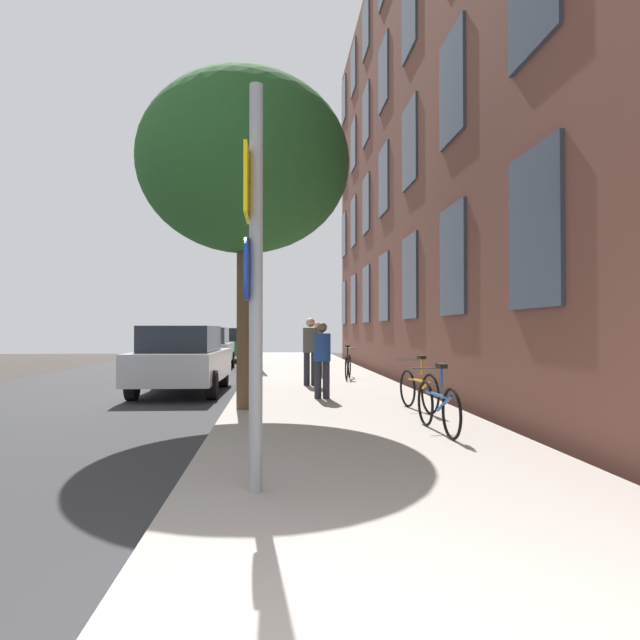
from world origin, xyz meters
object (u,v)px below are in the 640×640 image
at_px(traffic_light, 257,296).
at_px(pedestrian_2, 317,345).
at_px(bicycle_0, 438,405).
at_px(tree_near, 244,164).
at_px(pedestrian_0, 322,355).
at_px(bicycle_2, 348,366).
at_px(car_0, 182,359).
at_px(car_1, 208,348).
at_px(car_2, 224,344).
at_px(sign_post, 253,269).
at_px(pedestrian_1, 310,347).
at_px(bicycle_1, 418,389).

distance_m(traffic_light, pedestrian_2, 4.02).
bearing_deg(bicycle_0, tree_near, 137.41).
bearing_deg(pedestrian_0, bicycle_2, 76.23).
xyz_separation_m(bicycle_0, car_0, (-4.47, 6.20, 0.35)).
bearing_deg(bicycle_0, traffic_light, 102.46).
xyz_separation_m(traffic_light, car_1, (-1.93, 1.22, -1.93)).
bearing_deg(bicycle_2, traffic_light, 121.44).
bearing_deg(bicycle_0, car_2, 103.09).
relative_size(pedestrian_2, car_0, 0.39).
distance_m(bicycle_0, car_1, 15.22).
bearing_deg(tree_near, bicycle_2, 66.26).
xyz_separation_m(pedestrian_2, car_0, (-3.56, -3.96, -0.23)).
xyz_separation_m(tree_near, car_1, (-2.04, 11.85, -3.69)).
xyz_separation_m(traffic_light, bicycle_0, (2.92, -13.20, -2.28)).
xyz_separation_m(pedestrian_2, car_1, (-3.93, 4.27, -0.24)).
xyz_separation_m(sign_post, pedestrian_1, (1.09, 9.41, -0.97)).
height_order(bicycle_0, bicycle_2, bicycle_2).
distance_m(tree_near, pedestrian_1, 5.61).
height_order(traffic_light, pedestrian_2, traffic_light).
bearing_deg(sign_post, bicycle_1, 60.45).
relative_size(sign_post, bicycle_0, 2.08).
relative_size(sign_post, pedestrian_1, 2.09).
xyz_separation_m(bicycle_1, bicycle_2, (-0.40, 6.53, 0.00)).
distance_m(tree_near, bicycle_1, 5.09).
xyz_separation_m(pedestrian_0, pedestrian_2, (0.36, 6.16, 0.06)).
distance_m(pedestrian_2, car_1, 5.81).
height_order(sign_post, pedestrian_1, sign_post).
distance_m(pedestrian_0, pedestrian_1, 2.77).
bearing_deg(sign_post, car_1, 98.05).
xyz_separation_m(bicycle_0, pedestrian_1, (-1.34, 6.76, 0.61)).
height_order(tree_near, pedestrian_2, tree_near).
distance_m(sign_post, bicycle_0, 3.92).
bearing_deg(bicycle_1, pedestrian_0, 129.48).
xyz_separation_m(sign_post, bicycle_2, (2.30, 11.29, -1.57)).
distance_m(traffic_light, bicycle_0, 13.71).
relative_size(bicycle_0, pedestrian_2, 1.03).
height_order(bicycle_1, pedestrian_2, pedestrian_2).
relative_size(pedestrian_0, car_1, 0.39).
relative_size(tree_near, bicycle_2, 3.71).
height_order(traffic_light, car_1, traffic_light).
xyz_separation_m(pedestrian_1, car_0, (-3.13, -0.57, -0.26)).
bearing_deg(pedestrian_1, bicycle_2, 57.25).
bearing_deg(pedestrian_1, car_1, 114.56).
height_order(pedestrian_0, pedestrian_1, pedestrian_1).
xyz_separation_m(pedestrian_0, car_0, (-3.20, 2.20, -0.18)).
xyz_separation_m(tree_near, bicycle_0, (2.80, -2.58, -4.04)).
xyz_separation_m(bicycle_0, bicycle_1, (0.27, 2.12, 0.01)).
bearing_deg(sign_post, pedestrian_0, 80.12).
bearing_deg(car_0, sign_post, -76.98).
relative_size(traffic_light, bicycle_0, 2.26).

